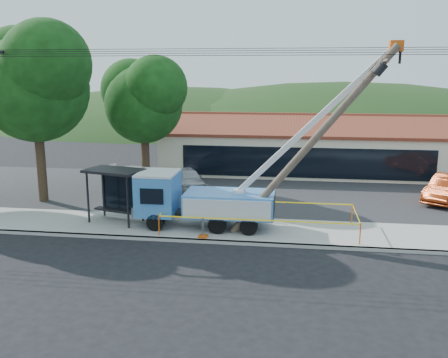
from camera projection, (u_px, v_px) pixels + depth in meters
ground at (216, 260)px, 21.26m from camera, size 120.00×120.00×0.00m
curb at (223, 242)px, 23.28m from camera, size 60.00×0.25×0.15m
sidewalk at (229, 230)px, 25.11m from camera, size 60.00×4.00×0.15m
parking_lot at (245, 193)px, 32.86m from camera, size 60.00×12.00×0.10m
strip_mall at (305, 148)px, 39.64m from camera, size 22.50×8.53×4.67m
tree_west_near at (34, 77)px, 29.06m from camera, size 7.56×6.72×10.80m
tree_lot at (143, 97)px, 33.49m from camera, size 6.30×5.60×8.94m
hill_west at (176, 123)px, 76.54m from camera, size 78.40×56.00×28.00m
hill_center at (342, 126)px, 73.08m from camera, size 89.60×64.00×32.00m
utility_truck at (203, 197)px, 25.07m from camera, size 12.52×3.72×9.08m
leaning_pole at (319, 135)px, 22.98m from camera, size 7.50×1.99×9.06m
bus_shelter at (117, 183)px, 25.93m from camera, size 3.24×2.45×2.78m
caution_tape at (259, 214)px, 24.90m from camera, size 9.48×3.48×1.01m
car_silver at (188, 190)px, 33.71m from camera, size 3.39×4.46×1.42m
car_red at (447, 203)px, 30.49m from camera, size 4.00×5.07×1.61m
car_white at (141, 191)px, 33.55m from camera, size 5.51×3.03×1.51m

